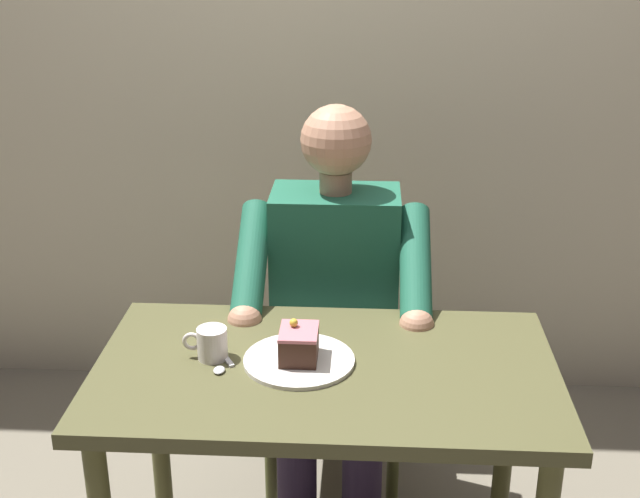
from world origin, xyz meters
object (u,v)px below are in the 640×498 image
Objects in this scene: coffee_cup at (211,343)px; chair at (336,332)px; cake_slice at (299,344)px; dessert_spoon at (221,363)px; dining_table at (325,403)px; seated_person at (334,315)px.

chair is at bearing -114.14° from coffee_cup.
cake_slice is 0.78× the size of dessert_spoon.
seated_person reaches higher than dining_table.
dining_table is 0.45m from seated_person.
seated_person reaches higher than chair.
cake_slice reaches higher than dessert_spoon.
chair is 0.72m from dessert_spoon.
coffee_cup reaches higher than dessert_spoon.
dessert_spoon is (0.24, 0.01, 0.10)m from dining_table.
chair is 8.42× the size of coffee_cup.
cake_slice is (0.06, 0.43, 0.14)m from seated_person.
cake_slice is 0.18m from dessert_spoon.
seated_person is at bearing -90.00° from dining_table.
dining_table is 0.64m from chair.
dessert_spoon is at bearing 69.14° from chair.
dining_table is at bearing 90.00° from chair.
dining_table is 7.69× the size of dessert_spoon.
seated_person is at bearing 90.00° from chair.
seated_person is 11.50× the size of coffee_cup.
seated_person reaches higher than dessert_spoon.
chair is 0.67m from cake_slice.
dining_table is 10.09× the size of coffee_cup.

